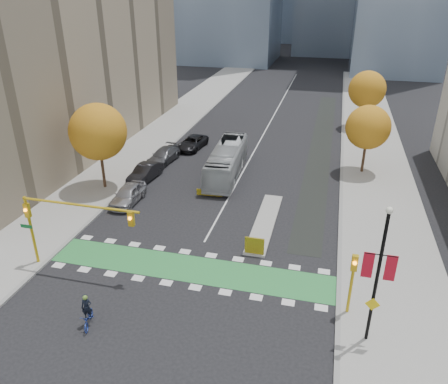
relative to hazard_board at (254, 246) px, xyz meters
The scene contains 23 objects.
ground 5.85m from the hazard_board, 133.60° to the right, with size 300.00×300.00×0.00m, color black.
sidewalk_west 23.59m from the hazard_board, 137.92° to the left, with size 7.00×120.00×0.15m, color gray.
sidewalk_east 18.45m from the hazard_board, 58.98° to the left, with size 7.00×120.00×0.15m, color gray.
curb_west 21.12m from the hazard_board, 131.54° to the left, with size 0.30×120.00×0.16m, color gray.
curb_east 16.92m from the hazard_board, 69.21° to the left, with size 0.30×120.00×0.16m, color gray.
bike_crossing 4.89m from the hazard_board, 145.98° to the right, with size 20.00×3.00×0.01m, color #2A813C.
centre_line 36.03m from the hazard_board, 96.38° to the left, with size 0.15×70.00×0.01m, color silver.
bike_lane_paint 26.05m from the hazard_board, 82.27° to the left, with size 2.50×50.00×0.01m, color black.
median_island 4.85m from the hazard_board, 90.00° to the left, with size 1.60×10.00×0.16m, color gray.
hazard_board is the anchor object (origin of this frame).
building_west 35.18m from the hazard_board, 147.56° to the left, with size 16.00×44.00×25.00m, color gray.
tree_west 18.44m from the hazard_board, 154.01° to the left, with size 5.20×5.20×8.22m.
tree_east_near 19.93m from the hazard_board, 65.80° to the left, with size 4.40×4.40×7.08m.
tree_east_far 35.13m from the hazard_board, 75.88° to the left, with size 4.80×4.80×7.65m.
traffic_signal_west 13.23m from the hazard_board, 158.45° to the right, with size 8.53×0.56×5.20m.
traffic_signal_east 8.26m from the hazard_board, 35.92° to the right, with size 0.35×0.43×4.10m.
banner_lamppost 10.76m from the hazard_board, 41.79° to the right, with size 1.65×0.36×8.28m.
cyclist 12.22m from the hazard_board, 130.12° to the right, with size 1.16×1.92×2.09m.
bus 14.78m from the hazard_board, 111.61° to the left, with size 2.62×11.22×3.12m, color #A7ACAF.
parked_car_a 13.61m from the hazard_board, 156.20° to the left, with size 1.93×4.80×1.64m, color #A5A5AB.
parked_car_b 16.71m from the hazard_board, 141.09° to the left, with size 1.67×4.80×1.58m, color black.
parked_car_c 20.22m from the hazard_board, 130.00° to the left, with size 2.11×5.20×1.51m, color #515156.
parked_car_d 23.41m from the hazard_board, 118.92° to the left, with size 2.36×5.13×1.42m, color black.
Camera 1 is at (8.39, -22.01, 17.75)m, focal length 35.00 mm.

